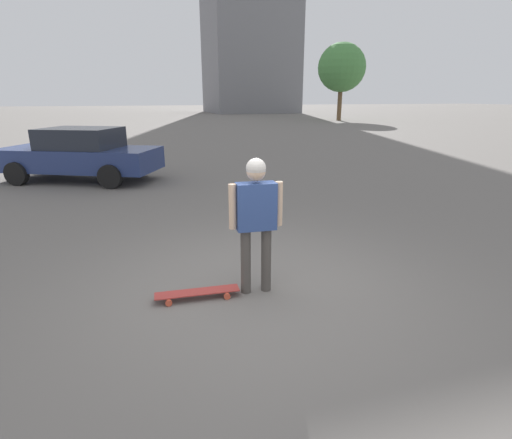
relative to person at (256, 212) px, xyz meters
name	(u,v)px	position (x,y,z in m)	size (l,w,h in m)	color
ground_plane	(256,291)	(0.00, 0.00, -1.01)	(220.00, 220.00, 0.00)	slate
person	(256,212)	(0.00, 0.00, 0.00)	(0.63, 0.23, 1.62)	#4C4742
skateboard	(197,293)	(-0.71, 0.03, -0.94)	(0.99, 0.29, 0.09)	#A5332D
car_parked_near	(80,154)	(-2.64, 7.87, -0.26)	(4.60, 3.43, 1.46)	navy
tree_distant	(342,68)	(18.86, 32.30, 3.93)	(4.56, 4.56, 7.24)	brown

